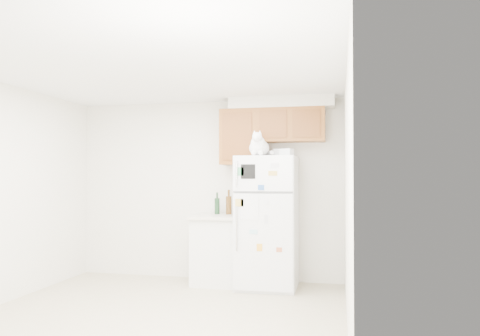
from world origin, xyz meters
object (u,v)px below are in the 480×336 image
(bottle_green, at_px, (217,203))
(storage_box_front, at_px, (287,152))
(base_counter, at_px, (217,249))
(refrigerator, at_px, (267,222))
(bottle_amber, at_px, (229,202))
(storage_box_back, at_px, (281,153))
(cat, at_px, (259,146))

(bottle_green, bearing_deg, storage_box_front, -19.65)
(base_counter, bearing_deg, refrigerator, -6.09)
(refrigerator, relative_size, bottle_amber, 5.03)
(refrigerator, height_order, bottle_amber, refrigerator)
(refrigerator, relative_size, storage_box_back, 9.44)
(cat, distance_m, bottle_amber, 0.98)
(cat, distance_m, bottle_green, 1.08)
(refrigerator, bearing_deg, cat, -112.41)
(bottle_green, bearing_deg, cat, -32.40)
(base_counter, bearing_deg, storage_box_front, -11.80)
(base_counter, height_order, bottle_amber, bottle_amber)
(cat, distance_m, storage_box_front, 0.36)
(cat, xyz_separation_m, storage_box_front, (0.34, 0.06, -0.07))
(refrigerator, relative_size, cat, 3.74)
(bottle_green, bearing_deg, bottle_amber, 4.69)
(storage_box_front, xyz_separation_m, bottle_amber, (-0.84, 0.37, -0.66))
(storage_box_back, bearing_deg, bottle_green, -175.92)
(base_counter, distance_m, storage_box_front, 1.61)
(base_counter, relative_size, bottle_amber, 2.72)
(refrigerator, distance_m, bottle_amber, 0.67)
(storage_box_back, distance_m, bottle_green, 1.15)
(storage_box_back, xyz_separation_m, bottle_green, (-0.91, 0.16, -0.68))
(refrigerator, relative_size, bottle_green, 5.66)
(cat, bearing_deg, bottle_amber, 139.01)
(storage_box_front, distance_m, bottle_green, 1.26)
(cat, distance_m, storage_box_back, 0.37)
(base_counter, bearing_deg, bottle_green, 105.66)
(base_counter, relative_size, cat, 2.02)
(refrigerator, xyz_separation_m, bottle_amber, (-0.57, 0.24, 0.24))
(cat, height_order, bottle_green, cat)
(storage_box_back, relative_size, storage_box_front, 1.20)
(base_counter, distance_m, bottle_green, 0.63)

